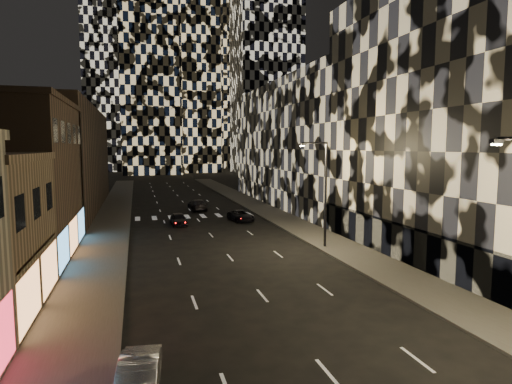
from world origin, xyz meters
TOP-DOWN VIEW (x-y plane):
  - sidewalk_left at (-10.00, 50.00)m, footprint 4.00×120.00m
  - sidewalk_right at (10.00, 50.00)m, footprint 4.00×120.00m
  - curb_left at (-7.90, 50.00)m, footprint 0.20×120.00m
  - curb_right at (7.90, 50.00)m, footprint 0.20×120.00m
  - retail_brown at (-17.00, 33.50)m, footprint 10.00×15.00m
  - retail_filler_left at (-17.00, 60.00)m, footprint 10.00×40.00m
  - midrise_right at (20.00, 24.50)m, footprint 16.00×25.00m
  - midrise_base at (12.30, 24.50)m, footprint 0.60×25.00m
  - midrise_filler_right at (20.00, 57.00)m, footprint 16.00×40.00m
  - tower_right_mid at (35.00, 135.00)m, footprint 20.00×20.00m
  - tower_left_back at (-12.00, 165.00)m, footprint 24.00×24.00m
  - tower_center_low at (-2.00, 140.00)m, footprint 18.00×18.00m
  - streetlight_far at (8.35, 30.00)m, footprint 2.55×0.25m
  - car_silver_parked at (-7.07, 11.37)m, footprint 1.85×4.15m
  - car_dark_midlane at (-2.57, 44.31)m, footprint 1.80×4.09m
  - car_dark_oncoming at (1.01, 55.03)m, footprint 2.38×5.29m
  - car_dark_rightlane at (4.76, 45.03)m, footprint 2.69×4.82m

SIDE VIEW (x-z plane):
  - sidewalk_left at x=-10.00m, z-range 0.00..0.15m
  - sidewalk_right at x=10.00m, z-range 0.00..0.15m
  - curb_left at x=-7.90m, z-range 0.00..0.15m
  - curb_right at x=7.90m, z-range 0.00..0.15m
  - car_dark_rightlane at x=4.76m, z-range 0.00..1.27m
  - car_silver_parked at x=-7.07m, z-range 0.00..1.32m
  - car_dark_midlane at x=-2.57m, z-range 0.00..1.37m
  - car_dark_oncoming at x=1.01m, z-range 0.00..1.51m
  - midrise_base at x=12.30m, z-range 0.00..3.00m
  - streetlight_far at x=8.35m, z-range 0.85..9.85m
  - retail_brown at x=-17.00m, z-range 0.00..12.00m
  - retail_filler_left at x=-17.00m, z-range 0.00..14.00m
  - midrise_filler_right at x=20.00m, z-range 0.00..18.00m
  - midrise_right at x=20.00m, z-range 0.00..22.00m
  - tower_center_low at x=-2.00m, z-range 0.00..95.00m
  - tower_right_mid at x=35.00m, z-range 0.00..100.00m
  - tower_left_back at x=-12.00m, z-range 0.00..120.00m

